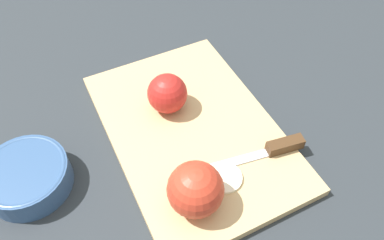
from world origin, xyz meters
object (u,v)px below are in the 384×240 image
at_px(bowl, 27,176).
at_px(knife, 278,147).
at_px(apple_half_left, 167,94).
at_px(apple_half_right, 195,190).

bearing_deg(bowl, knife, 83.07).
xyz_separation_m(apple_half_left, apple_half_right, (0.20, -0.00, 0.01)).
height_order(apple_half_left, apple_half_right, apple_half_right).
bearing_deg(bowl, apple_half_right, 66.21).
relative_size(apple_half_right, bowl, 0.62).
xyz_separation_m(apple_half_left, knife, (0.14, 0.15, -0.03)).
bearing_deg(apple_half_left, apple_half_right, 96.25).
height_order(knife, bowl, bowl).
relative_size(apple_half_left, apple_half_right, 0.86).
distance_m(apple_half_right, bowl, 0.26).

